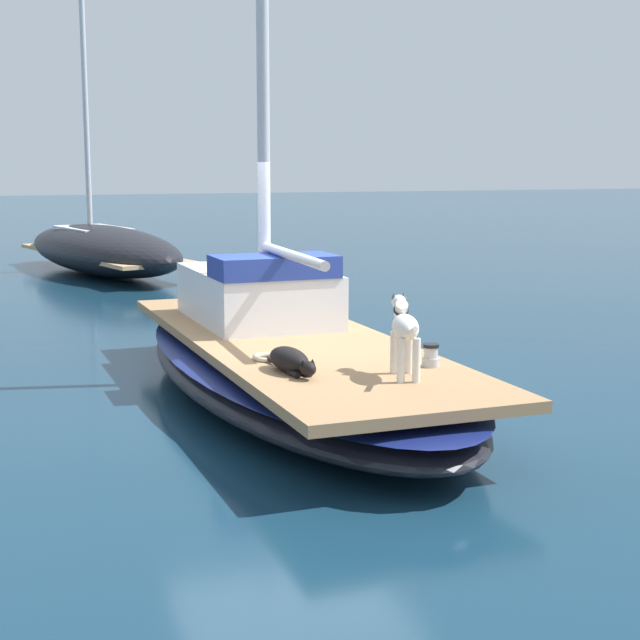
# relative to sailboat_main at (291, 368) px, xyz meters

# --- Properties ---
(ground_plane) EXTENTS (120.00, 120.00, 0.00)m
(ground_plane) POSITION_rel_sailboat_main_xyz_m (0.00, 0.00, -0.34)
(ground_plane) COLOR #143347
(sailboat_main) EXTENTS (2.89, 7.36, 0.66)m
(sailboat_main) POSITION_rel_sailboat_main_xyz_m (0.00, 0.00, 0.00)
(sailboat_main) COLOR black
(sailboat_main) RESTS_ON ground
(cabin_house) EXTENTS (1.51, 2.29, 0.84)m
(cabin_house) POSITION_rel_sailboat_main_xyz_m (-0.06, 1.12, 0.67)
(cabin_house) COLOR silver
(cabin_house) RESTS_ON sailboat_main
(dog_black) EXTENTS (0.36, 0.95, 0.22)m
(dog_black) POSITION_rel_sailboat_main_xyz_m (-0.47, -1.62, 0.43)
(dog_black) COLOR black
(dog_black) RESTS_ON sailboat_main
(dog_white) EXTENTS (0.33, 0.93, 0.70)m
(dog_white) POSITION_rel_sailboat_main_xyz_m (0.42, -2.09, 0.75)
(dog_white) COLOR silver
(dog_white) RESTS_ON sailboat_main
(deck_winch) EXTENTS (0.16, 0.16, 0.21)m
(deck_winch) POSITION_rel_sailboat_main_xyz_m (0.81, -1.78, 0.42)
(deck_winch) COLOR #B7B7BC
(deck_winch) RESTS_ON sailboat_main
(coiled_rope) EXTENTS (0.32, 0.32, 0.04)m
(coiled_rope) POSITION_rel_sailboat_main_xyz_m (-0.51, -1.02, 0.35)
(coiled_rope) COLOR beige
(coiled_rope) RESTS_ON sailboat_main
(moored_boat_far_astern) EXTENTS (3.92, 7.05, 8.29)m
(moored_boat_far_astern) POSITION_rel_sailboat_main_xyz_m (-0.79, 12.17, 0.24)
(moored_boat_far_astern) COLOR black
(moored_boat_far_astern) RESTS_ON ground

